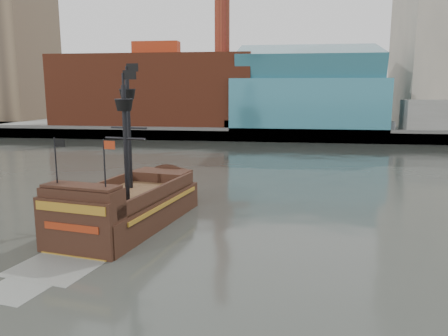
# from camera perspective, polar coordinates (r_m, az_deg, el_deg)

# --- Properties ---
(ground) EXTENTS (400.00, 400.00, 0.00)m
(ground) POSITION_cam_1_polar(r_m,az_deg,el_deg) (24.32, -7.07, -14.15)
(ground) COLOR #272924
(ground) RESTS_ON ground
(promenade_far) EXTENTS (220.00, 60.00, 2.00)m
(promenade_far) POSITION_cam_1_polar(r_m,az_deg,el_deg) (113.85, 5.09, 5.70)
(promenade_far) COLOR slate
(promenade_far) RESTS_ON ground
(seawall) EXTENTS (220.00, 1.00, 2.60)m
(seawall) POSITION_cam_1_polar(r_m,az_deg,el_deg) (84.50, 4.02, 4.34)
(seawall) COLOR #4C4C49
(seawall) RESTS_ON ground
(skyline) EXTENTS (149.00, 45.00, 62.00)m
(skyline) POSITION_cam_1_polar(r_m,az_deg,el_deg) (106.90, 8.01, 18.01)
(skyline) COLOR brown
(skyline) RESTS_ON promenade_far
(pirate_ship) EXTENTS (8.04, 17.70, 12.77)m
(pirate_ship) POSITION_cam_1_polar(r_m,az_deg,el_deg) (33.22, -12.35, -5.45)
(pirate_ship) COLOR black
(pirate_ship) RESTS_ON ground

